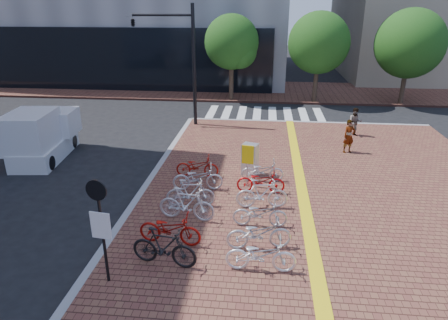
# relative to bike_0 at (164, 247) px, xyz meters

# --- Properties ---
(ground) EXTENTS (120.00, 120.00, 0.00)m
(ground) POSITION_rel_bike_0_xyz_m (2.04, 2.55, -0.70)
(ground) COLOR black
(ground) RESTS_ON ground
(kerb_north) EXTENTS (14.00, 0.25, 0.15)m
(kerb_north) POSITION_rel_bike_0_xyz_m (5.04, 14.55, -0.62)
(kerb_north) COLOR gray
(kerb_north) RESTS_ON ground
(far_sidewalk) EXTENTS (70.00, 8.00, 0.15)m
(far_sidewalk) POSITION_rel_bike_0_xyz_m (2.04, 23.55, -0.62)
(far_sidewalk) COLOR brown
(far_sidewalk) RESTS_ON ground
(crosswalk) EXTENTS (7.50, 4.00, 0.01)m
(crosswalk) POSITION_rel_bike_0_xyz_m (2.54, 16.55, -0.69)
(crosswalk) COLOR silver
(crosswalk) RESTS_ON ground
(street_trees) EXTENTS (16.20, 4.60, 6.35)m
(street_trees) POSITION_rel_bike_0_xyz_m (7.08, 20.01, 3.40)
(street_trees) COLOR #38281E
(street_trees) RESTS_ON far_sidewalk
(bike_0) EXTENTS (1.89, 0.81, 1.10)m
(bike_0) POSITION_rel_bike_0_xyz_m (0.00, 0.00, 0.00)
(bike_0) COLOR black
(bike_0) RESTS_ON sidewalk
(bike_1) EXTENTS (1.92, 0.83, 0.98)m
(bike_1) POSITION_rel_bike_0_xyz_m (-0.08, 1.03, -0.06)
(bike_1) COLOR #A7110B
(bike_1) RESTS_ON sidewalk
(bike_2) EXTENTS (1.92, 0.76, 1.12)m
(bike_2) POSITION_rel_bike_0_xyz_m (0.14, 2.44, 0.01)
(bike_2) COLOR silver
(bike_2) RESTS_ON sidewalk
(bike_3) EXTENTS (1.72, 0.66, 1.01)m
(bike_3) POSITION_rel_bike_0_xyz_m (0.09, 3.37, -0.04)
(bike_3) COLOR silver
(bike_3) RESTS_ON sidewalk
(bike_4) EXTENTS (1.96, 0.92, 0.99)m
(bike_4) POSITION_rel_bike_0_xyz_m (0.13, 4.69, -0.06)
(bike_4) COLOR silver
(bike_4) RESTS_ON sidewalk
(bike_5) EXTENTS (1.73, 0.64, 0.90)m
(bike_5) POSITION_rel_bike_0_xyz_m (-0.10, 5.91, -0.10)
(bike_5) COLOR #A8140C
(bike_5) RESTS_ON sidewalk
(bike_6) EXTENTS (1.85, 0.66, 0.97)m
(bike_6) POSITION_rel_bike_0_xyz_m (2.56, 0.02, -0.07)
(bike_6) COLOR white
(bike_6) RESTS_ON sidewalk
(bike_7) EXTENTS (1.94, 0.96, 0.98)m
(bike_7) POSITION_rel_bike_0_xyz_m (2.49, 1.05, -0.06)
(bike_7) COLOR silver
(bike_7) RESTS_ON sidewalk
(bike_8) EXTENTS (1.73, 0.64, 0.90)m
(bike_8) POSITION_rel_bike_0_xyz_m (2.50, 2.29, -0.10)
(bike_8) COLOR #B6B6BB
(bike_8) RESTS_ON sidewalk
(bike_9) EXTENTS (1.81, 0.69, 1.06)m
(bike_9) POSITION_rel_bike_0_xyz_m (2.54, 3.50, -0.02)
(bike_9) COLOR silver
(bike_9) RESTS_ON sidewalk
(bike_10) EXTENTS (1.77, 0.64, 0.93)m
(bike_10) POSITION_rel_bike_0_xyz_m (2.48, 4.69, -0.09)
(bike_10) COLOR #BC0D0F
(bike_10) RESTS_ON sidewalk
(bike_11) EXTENTS (1.70, 0.70, 0.87)m
(bike_11) POSITION_rel_bike_0_xyz_m (2.53, 5.74, -0.11)
(bike_11) COLOR silver
(bike_11) RESTS_ON sidewalk
(pedestrian_a) EXTENTS (0.68, 0.57, 1.58)m
(pedestrian_a) POSITION_rel_bike_0_xyz_m (6.48, 9.46, 0.24)
(pedestrian_a) COLOR gray
(pedestrian_a) RESTS_ON sidewalk
(pedestrian_b) EXTENTS (0.79, 0.65, 1.50)m
(pedestrian_b) POSITION_rel_bike_0_xyz_m (7.28, 12.08, 0.20)
(pedestrian_b) COLOR #484E5B
(pedestrian_b) RESTS_ON sidewalk
(utility_box) EXTENTS (0.72, 0.62, 1.32)m
(utility_box) POSITION_rel_bike_0_xyz_m (2.00, 6.36, 0.11)
(utility_box) COLOR silver
(utility_box) RESTS_ON sidewalk
(yellow_sign) EXTENTS (0.45, 0.15, 1.67)m
(yellow_sign) POSITION_rel_bike_0_xyz_m (1.95, 5.18, 0.61)
(yellow_sign) COLOR #B7B7BC
(yellow_sign) RESTS_ON sidewalk
(notice_sign) EXTENTS (0.52, 0.15, 2.83)m
(notice_sign) POSITION_rel_bike_0_xyz_m (-1.27, -0.83, 1.24)
(notice_sign) COLOR black
(notice_sign) RESTS_ON sidewalk
(traffic_light_pole) EXTENTS (3.54, 1.36, 6.59)m
(traffic_light_pole) POSITION_rel_bike_0_xyz_m (-2.99, 13.38, 4.00)
(traffic_light_pole) COLOR black
(traffic_light_pole) RESTS_ON sidewalk
(box_truck) EXTENTS (2.19, 4.21, 2.34)m
(box_truck) POSITION_rel_bike_0_xyz_m (-7.50, 7.56, 0.40)
(box_truck) COLOR silver
(box_truck) RESTS_ON ground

